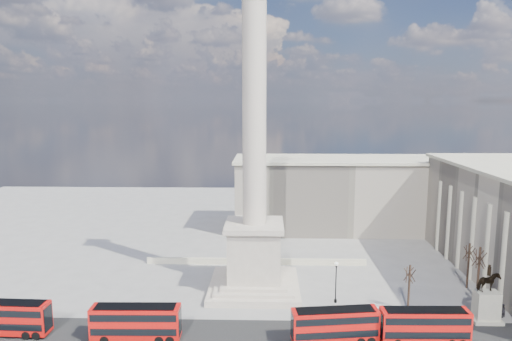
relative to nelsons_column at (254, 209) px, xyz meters
The scene contains 17 objects.
ground 13.85m from the nelsons_column, 90.00° to the right, with size 180.00×180.00×0.00m, color gray.
asphalt_road 20.41m from the nelsons_column, 71.57° to the right, with size 120.00×9.00×0.01m, color #272727.
nelsons_column is the anchor object (origin of this frame).
balustrade_wall 16.55m from the nelsons_column, 90.00° to the left, with size 40.00×0.60×1.10m, color beige.
building_northeast 40.57m from the nelsons_column, 60.26° to the left, with size 51.00×17.00×16.60m.
red_bus_a 23.85m from the nelsons_column, 131.57° to the right, with size 11.02×2.79×4.45m.
red_bus_b 21.85m from the nelsons_column, 56.85° to the right, with size 10.84×3.72×4.31m.
red_bus_c 28.65m from the nelsons_column, 36.44° to the right, with size 10.73×2.70×4.33m.
red_bus_e 36.02m from the nelsons_column, 154.03° to the right, with size 10.80×2.85×4.35m.
victorian_lamp 15.94m from the nelsons_column, 20.99° to the right, with size 0.54×0.54×6.25m.
equestrian_statue 34.64m from the nelsons_column, 17.51° to the right, with size 3.82×2.86×8.00m.
bare_tree_near 34.02m from the nelsons_column, ahead, with size 1.99×1.99×8.69m.
bare_tree_mid 24.31m from the nelsons_column, 17.21° to the right, with size 1.85×1.85×7.03m.
bare_tree_far 34.57m from the nelsons_column, ahead, with size 1.89×1.89×7.73m.
pedestrian_walking 27.36m from the nelsons_column, 23.72° to the right, with size 0.70×0.46×1.93m, color black.
pedestrian_standing 37.48m from the nelsons_column, 14.23° to the right, with size 0.93×0.72×1.91m, color black.
pedestrian_crossing 21.23m from the nelsons_column, 31.49° to the right, with size 0.92×0.38×1.57m, color black.
Camera 1 is at (2.00, -63.64, 29.49)m, focal length 32.00 mm.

